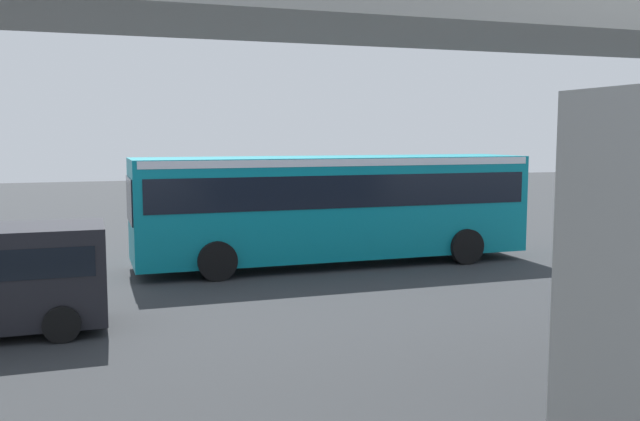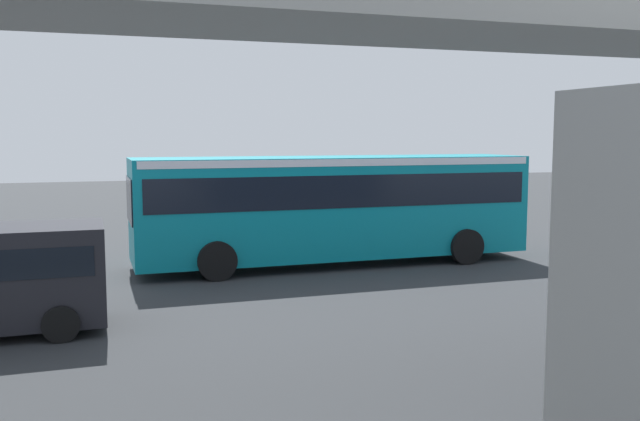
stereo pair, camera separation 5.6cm
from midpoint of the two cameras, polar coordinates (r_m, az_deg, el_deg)
ground at (r=21.02m, az=0.59°, el=-4.12°), size 80.00×80.00×0.00m
city_bus at (r=20.19m, az=1.21°, el=0.86°), size 11.54×2.85×3.15m
traffic_sign at (r=23.46m, az=-9.06°, el=1.55°), size 0.08×0.60×2.80m
lane_dash_leftmost at (r=27.46m, az=14.24°, el=-1.85°), size 2.00×0.20×0.01m
lane_dash_left at (r=25.54m, az=6.66°, el=-2.30°), size 2.00×0.20×0.01m
lane_dash_centre at (r=24.12m, az=-1.98°, el=-2.77°), size 2.00×0.20×0.01m
lane_dash_right at (r=23.32m, az=-11.46°, el=-3.20°), size 2.00×0.20×0.01m
lane_dash_rightmost at (r=23.19m, az=-21.34°, el=-3.56°), size 2.00×0.20×0.01m
pedestrian_overpass at (r=10.94m, az=20.32°, el=12.19°), size 29.36×2.60×6.70m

